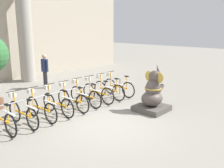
{
  "coord_description": "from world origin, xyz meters",
  "views": [
    {
      "loc": [
        -5.42,
        -5.16,
        3.05
      ],
      "look_at": [
        1.11,
        0.69,
        1.0
      ],
      "focal_mm": 40.0,
      "sensor_mm": 36.0,
      "label": 1
    }
  ],
  "objects_px": {
    "bicycle_5": "(85,95)",
    "bicycle_7": "(108,89)",
    "bicycle_1": "(22,113)",
    "bicycle_4": "(72,99)",
    "bicycle_0": "(1,118)",
    "bicycle_2": "(41,108)",
    "elephant_statue": "(153,95)",
    "bicycle_6": "(97,92)",
    "bicycle_8": "(118,86)",
    "person_pedestrian": "(45,68)",
    "bicycle_3": "(57,103)"
  },
  "relations": [
    {
      "from": "bicycle_5",
      "to": "bicycle_7",
      "type": "bearing_deg",
      "value": -1.05
    },
    {
      "from": "bicycle_1",
      "to": "bicycle_4",
      "type": "distance_m",
      "value": 1.98
    },
    {
      "from": "bicycle_1",
      "to": "bicycle_7",
      "type": "height_order",
      "value": "same"
    },
    {
      "from": "bicycle_0",
      "to": "bicycle_7",
      "type": "height_order",
      "value": "same"
    },
    {
      "from": "bicycle_2",
      "to": "bicycle_4",
      "type": "bearing_deg",
      "value": -0.49
    },
    {
      "from": "bicycle_1",
      "to": "bicycle_4",
      "type": "height_order",
      "value": "same"
    },
    {
      "from": "bicycle_5",
      "to": "elephant_statue",
      "type": "xyz_separation_m",
      "value": [
        1.26,
        -2.28,
        0.17
      ]
    },
    {
      "from": "bicycle_5",
      "to": "bicycle_6",
      "type": "height_order",
      "value": "same"
    },
    {
      "from": "bicycle_6",
      "to": "elephant_statue",
      "type": "relative_size",
      "value": 1.02
    },
    {
      "from": "bicycle_4",
      "to": "bicycle_7",
      "type": "height_order",
      "value": "same"
    },
    {
      "from": "bicycle_0",
      "to": "bicycle_8",
      "type": "xyz_separation_m",
      "value": [
        5.29,
        0.02,
        0.0
      ]
    },
    {
      "from": "bicycle_6",
      "to": "person_pedestrian",
      "type": "bearing_deg",
      "value": 90.85
    },
    {
      "from": "bicycle_4",
      "to": "bicycle_6",
      "type": "relative_size",
      "value": 1.0
    },
    {
      "from": "bicycle_7",
      "to": "bicycle_3",
      "type": "bearing_deg",
      "value": -179.79
    },
    {
      "from": "bicycle_4",
      "to": "bicycle_2",
      "type": "bearing_deg",
      "value": 179.51
    },
    {
      "from": "bicycle_1",
      "to": "bicycle_3",
      "type": "xyz_separation_m",
      "value": [
        1.32,
        0.03,
        0.0
      ]
    },
    {
      "from": "bicycle_8",
      "to": "person_pedestrian",
      "type": "distance_m",
      "value": 3.92
    },
    {
      "from": "bicycle_5",
      "to": "bicycle_3",
      "type": "bearing_deg",
      "value": -178.52
    },
    {
      "from": "elephant_statue",
      "to": "bicycle_8",
      "type": "bearing_deg",
      "value": 72.28
    },
    {
      "from": "bicycle_4",
      "to": "person_pedestrian",
      "type": "relative_size",
      "value": 1.04
    },
    {
      "from": "bicycle_8",
      "to": "elephant_statue",
      "type": "bearing_deg",
      "value": -107.72
    },
    {
      "from": "bicycle_0",
      "to": "bicycle_8",
      "type": "distance_m",
      "value": 5.29
    },
    {
      "from": "bicycle_7",
      "to": "elephant_statue",
      "type": "height_order",
      "value": "elephant_statue"
    },
    {
      "from": "bicycle_0",
      "to": "bicycle_5",
      "type": "height_order",
      "value": "same"
    },
    {
      "from": "bicycle_2",
      "to": "bicycle_6",
      "type": "distance_m",
      "value": 2.65
    },
    {
      "from": "bicycle_7",
      "to": "bicycle_4",
      "type": "bearing_deg",
      "value": -179.47
    },
    {
      "from": "bicycle_5",
      "to": "bicycle_8",
      "type": "xyz_separation_m",
      "value": [
        1.98,
        -0.02,
        0.0
      ]
    },
    {
      "from": "elephant_statue",
      "to": "bicycle_4",
      "type": "bearing_deg",
      "value": 130.64
    },
    {
      "from": "bicycle_7",
      "to": "bicycle_2",
      "type": "bearing_deg",
      "value": -179.88
    },
    {
      "from": "bicycle_5",
      "to": "person_pedestrian",
      "type": "height_order",
      "value": "person_pedestrian"
    },
    {
      "from": "bicycle_6",
      "to": "bicycle_8",
      "type": "bearing_deg",
      "value": 0.31
    },
    {
      "from": "bicycle_7",
      "to": "bicycle_1",
      "type": "bearing_deg",
      "value": -179.48
    },
    {
      "from": "bicycle_6",
      "to": "bicycle_8",
      "type": "relative_size",
      "value": 1.0
    },
    {
      "from": "bicycle_2",
      "to": "person_pedestrian",
      "type": "distance_m",
      "value": 4.5
    },
    {
      "from": "bicycle_4",
      "to": "bicycle_7",
      "type": "relative_size",
      "value": 1.0
    },
    {
      "from": "bicycle_4",
      "to": "bicycle_1",
      "type": "bearing_deg",
      "value": -179.49
    },
    {
      "from": "bicycle_2",
      "to": "bicycle_6",
      "type": "xyz_separation_m",
      "value": [
        2.65,
        0.0,
        0.0
      ]
    },
    {
      "from": "bicycle_6",
      "to": "person_pedestrian",
      "type": "height_order",
      "value": "person_pedestrian"
    },
    {
      "from": "bicycle_7",
      "to": "bicycle_8",
      "type": "height_order",
      "value": "same"
    },
    {
      "from": "bicycle_1",
      "to": "bicycle_8",
      "type": "bearing_deg",
      "value": 0.5
    },
    {
      "from": "bicycle_3",
      "to": "bicycle_7",
      "type": "bearing_deg",
      "value": 0.21
    },
    {
      "from": "bicycle_4",
      "to": "bicycle_5",
      "type": "bearing_deg",
      "value": 3.68
    },
    {
      "from": "bicycle_0",
      "to": "bicycle_4",
      "type": "relative_size",
      "value": 1.0
    },
    {
      "from": "bicycle_1",
      "to": "bicycle_6",
      "type": "xyz_separation_m",
      "value": [
        3.31,
        0.03,
        0.0
      ]
    },
    {
      "from": "bicycle_5",
      "to": "person_pedestrian",
      "type": "relative_size",
      "value": 1.04
    },
    {
      "from": "person_pedestrian",
      "to": "bicycle_7",
      "type": "bearing_deg",
      "value": -78.82
    },
    {
      "from": "bicycle_2",
      "to": "elephant_statue",
      "type": "xyz_separation_m",
      "value": [
        3.25,
        -2.25,
        0.17
      ]
    },
    {
      "from": "bicycle_1",
      "to": "bicycle_8",
      "type": "distance_m",
      "value": 4.63
    },
    {
      "from": "bicycle_0",
      "to": "elephant_statue",
      "type": "relative_size",
      "value": 1.02
    },
    {
      "from": "bicycle_0",
      "to": "bicycle_6",
      "type": "bearing_deg",
      "value": 0.16
    }
  ]
}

